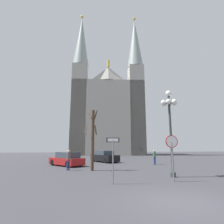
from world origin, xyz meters
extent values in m
plane|color=#38383D|center=(0.00, 0.00, 0.00)|extent=(120.00, 120.00, 0.00)
cube|color=#ADA89E|center=(3.37, 39.57, 8.87)|extent=(18.49, 12.29, 17.74)
pyramid|color=#ADA89E|center=(2.88, 35.44, 19.49)|extent=(6.28, 2.70, 3.50)
cylinder|color=gold|center=(2.88, 35.44, 22.14)|extent=(0.70, 0.70, 1.80)
cube|color=#ADA89E|center=(-3.89, 37.04, 10.90)|extent=(3.97, 3.97, 21.79)
cone|color=gray|center=(-3.89, 37.04, 28.48)|extent=(3.93, 3.93, 13.37)
sphere|color=gold|center=(-3.89, 37.04, 35.56)|extent=(0.80, 0.80, 0.80)
cube|color=#ADA89E|center=(9.84, 35.41, 10.90)|extent=(3.97, 3.97, 21.79)
cone|color=gray|center=(9.84, 35.41, 28.48)|extent=(3.93, 3.93, 13.37)
sphere|color=gold|center=(9.84, 35.41, 35.56)|extent=(0.80, 0.80, 0.80)
cylinder|color=slate|center=(1.84, 3.81, 1.14)|extent=(0.08, 0.08, 2.28)
cylinder|color=red|center=(1.84, 3.81, 2.31)|extent=(0.75, 0.12, 0.75)
cylinder|color=white|center=(1.84, 3.79, 2.31)|extent=(0.66, 0.07, 0.66)
cylinder|color=slate|center=(-1.79, 3.74, 1.19)|extent=(0.07, 0.07, 2.38)
cube|color=black|center=(-1.79, 3.74, 2.38)|extent=(0.73, 0.15, 0.26)
cube|color=white|center=(-1.79, 3.72, 2.38)|extent=(0.61, 0.11, 0.18)
cylinder|color=#2D3833|center=(2.61, 5.32, 2.81)|extent=(0.16, 0.16, 5.62)
cylinder|color=#2D3833|center=(2.61, 5.32, 0.15)|extent=(0.36, 0.36, 0.30)
sphere|color=white|center=(2.61, 5.32, 5.82)|extent=(0.41, 0.41, 0.41)
sphere|color=white|center=(3.03, 5.32, 5.12)|extent=(0.36, 0.36, 0.36)
cylinder|color=#2D3833|center=(2.82, 5.32, 5.12)|extent=(0.05, 0.42, 0.05)
sphere|color=white|center=(2.82, 5.69, 5.12)|extent=(0.36, 0.36, 0.36)
cylinder|color=#2D3833|center=(2.72, 5.51, 5.12)|extent=(0.39, 0.26, 0.05)
sphere|color=white|center=(2.40, 5.69, 5.12)|extent=(0.36, 0.36, 0.36)
cylinder|color=#2D3833|center=(2.50, 5.51, 5.12)|extent=(0.39, 0.26, 0.05)
sphere|color=white|center=(2.18, 5.32, 5.12)|extent=(0.36, 0.36, 0.36)
cylinder|color=#2D3833|center=(2.40, 5.32, 5.12)|extent=(0.05, 0.42, 0.05)
sphere|color=white|center=(2.40, 4.96, 5.12)|extent=(0.36, 0.36, 0.36)
cylinder|color=#2D3833|center=(2.50, 5.14, 5.12)|extent=(0.39, 0.26, 0.05)
sphere|color=white|center=(2.82, 4.96, 5.12)|extent=(0.36, 0.36, 0.36)
cylinder|color=#2D3833|center=(2.72, 5.14, 5.12)|extent=(0.39, 0.26, 0.05)
cylinder|color=#473323|center=(-2.51, 9.64, 2.61)|extent=(0.28, 0.28, 5.22)
cylinder|color=#473323|center=(-2.79, 9.54, 4.71)|extent=(0.30, 0.66, 0.63)
cylinder|color=#473323|center=(-2.27, 9.54, 3.44)|extent=(0.30, 0.60, 0.83)
cylinder|color=#473323|center=(-3.10, 9.70, 3.47)|extent=(0.23, 1.24, 0.96)
cylinder|color=#473323|center=(-2.28, 9.75, 4.77)|extent=(0.35, 0.58, 0.91)
cube|color=maroon|center=(-4.93, 14.02, 0.49)|extent=(3.93, 4.43, 0.68)
cube|color=#333D47|center=(-4.81, 13.85, 1.13)|extent=(2.67, 2.83, 0.60)
cylinder|color=black|center=(-6.42, 14.71, 0.32)|extent=(0.56, 0.64, 0.64)
cylinder|color=black|center=(-5.18, 15.64, 0.32)|extent=(0.56, 0.64, 0.64)
cylinder|color=black|center=(-4.69, 12.40, 0.32)|extent=(0.56, 0.64, 0.64)
cylinder|color=black|center=(-3.45, 13.33, 0.32)|extent=(0.56, 0.64, 0.64)
cube|color=black|center=(-0.30, 18.02, 0.54)|extent=(3.50, 4.75, 0.78)
cube|color=#333D47|center=(-0.39, 18.21, 1.20)|extent=(2.51, 2.92, 0.53)
cylinder|color=black|center=(1.07, 17.01, 0.32)|extent=(0.47, 0.67, 0.64)
cylinder|color=black|center=(-0.38, 16.32, 0.32)|extent=(0.47, 0.67, 0.64)
cylinder|color=black|center=(-0.21, 19.71, 0.32)|extent=(0.47, 0.67, 0.64)
cylinder|color=black|center=(-1.66, 19.03, 0.32)|extent=(0.47, 0.67, 0.64)
cylinder|color=navy|center=(-4.61, 10.17, 0.42)|extent=(0.12, 0.12, 0.85)
cylinder|color=navy|center=(-4.46, 10.22, 0.42)|extent=(0.12, 0.12, 0.85)
cylinder|color=#594C47|center=(-4.53, 10.20, 1.16)|extent=(0.32, 0.32, 0.63)
sphere|color=tan|center=(-4.53, 10.20, 1.60)|extent=(0.23, 0.23, 0.23)
cylinder|color=navy|center=(4.82, 13.74, 0.40)|extent=(0.12, 0.12, 0.81)
cylinder|color=navy|center=(4.86, 13.58, 0.40)|extent=(0.12, 0.12, 0.81)
cylinder|color=#33663F|center=(4.84, 13.66, 1.11)|extent=(0.32, 0.32, 0.60)
sphere|color=tan|center=(4.84, 13.66, 1.52)|extent=(0.22, 0.22, 0.22)
camera|label=1|loc=(-3.70, -6.67, 2.02)|focal=29.56mm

